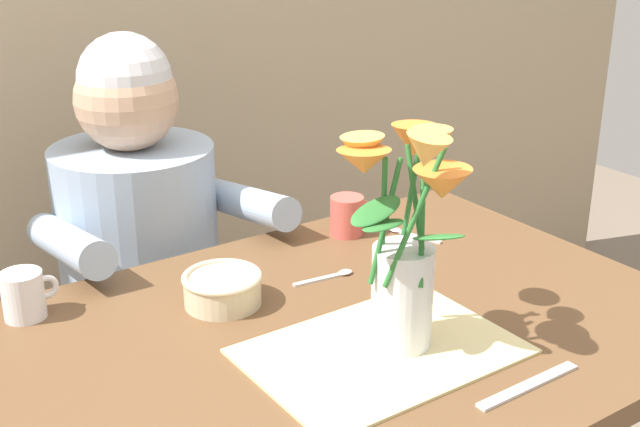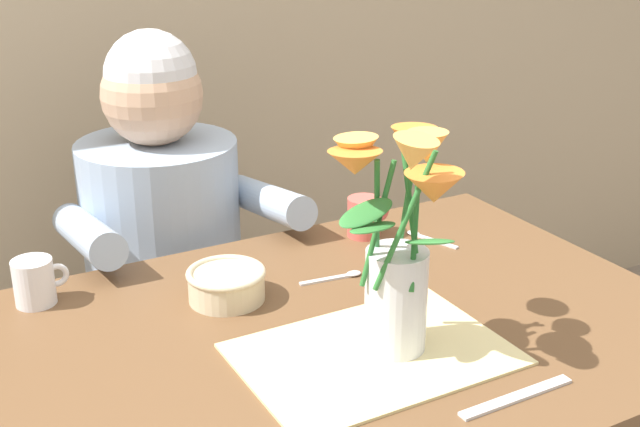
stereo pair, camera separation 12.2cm
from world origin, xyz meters
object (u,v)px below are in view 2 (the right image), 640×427
at_px(flower_vase, 399,236).
at_px(dinner_knife, 517,397).
at_px(seated_person, 167,287).
at_px(ceramic_bowl, 226,283).
at_px(tea_cup, 365,217).
at_px(ceramic_mug, 35,282).

bearing_deg(flower_vase, dinner_knife, -68.46).
relative_size(seated_person, flower_vase, 3.14).
bearing_deg(ceramic_bowl, dinner_knife, -63.47).
height_order(flower_vase, ceramic_bowl, flower_vase).
bearing_deg(tea_cup, seated_person, 135.74).
xyz_separation_m(tea_cup, ceramic_mug, (-0.64, 0.02, 0.00)).
bearing_deg(ceramic_bowl, seated_person, 85.76).
height_order(seated_person, ceramic_bowl, seated_person).
xyz_separation_m(ceramic_bowl, ceramic_mug, (-0.29, 0.14, 0.01)).
height_order(dinner_knife, tea_cup, tea_cup).
xyz_separation_m(seated_person, dinner_knife, (0.20, -0.91, 0.18)).
bearing_deg(dinner_knife, ceramic_bowl, 116.17).
relative_size(flower_vase, dinner_knife, 1.90).
relative_size(dinner_knife, tea_cup, 2.04).
height_order(ceramic_bowl, dinner_knife, ceramic_bowl).
distance_m(seated_person, flower_vase, 0.82).
xyz_separation_m(flower_vase, ceramic_bowl, (-0.16, 0.28, -0.16)).
bearing_deg(seated_person, dinner_knife, -72.98).
height_order(flower_vase, ceramic_mug, flower_vase).
distance_m(tea_cup, ceramic_mug, 0.64).
distance_m(seated_person, ceramic_mug, 0.49).
bearing_deg(flower_vase, ceramic_mug, 136.68).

